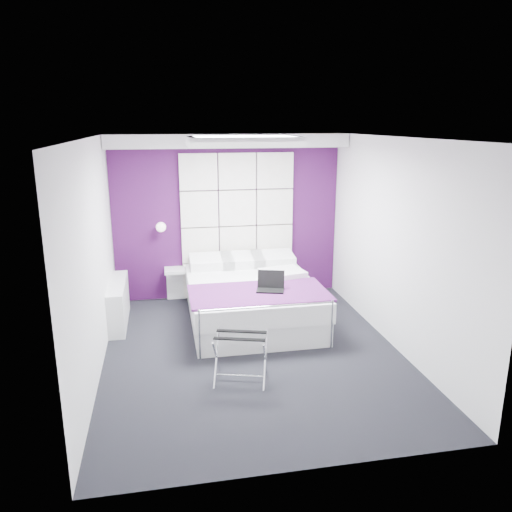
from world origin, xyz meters
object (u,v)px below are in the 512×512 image
(wall_lamp, at_px, (161,227))
(laptop, at_px, (270,285))
(radiator, at_px, (119,303))
(bed, at_px, (251,299))
(nightstand, at_px, (178,270))
(luggage_rack, at_px, (241,358))

(wall_lamp, distance_m, laptop, 2.11)
(radiator, height_order, bed, bed)
(radiator, distance_m, bed, 1.88)
(nightstand, bearing_deg, luggage_rack, -78.14)
(wall_lamp, xyz_separation_m, laptop, (1.38, -1.50, -0.54))
(bed, relative_size, laptop, 6.15)
(wall_lamp, bearing_deg, bed, -39.64)
(radiator, xyz_separation_m, laptop, (2.02, -0.74, 0.38))
(wall_lamp, distance_m, luggage_rack, 2.98)
(radiator, height_order, luggage_rack, radiator)
(wall_lamp, height_order, laptop, wall_lamp)
(wall_lamp, bearing_deg, laptop, -47.50)
(bed, distance_m, nightstand, 1.40)
(luggage_rack, bearing_deg, nightstand, 118.22)
(radiator, relative_size, bed, 0.55)
(laptop, bearing_deg, luggage_rack, -99.06)
(radiator, bearing_deg, laptop, -20.24)
(nightstand, relative_size, luggage_rack, 0.77)
(bed, distance_m, laptop, 0.63)
(wall_lamp, xyz_separation_m, nightstand, (0.23, -0.04, -0.70))
(wall_lamp, relative_size, laptop, 0.42)
(bed, distance_m, luggage_rack, 1.75)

